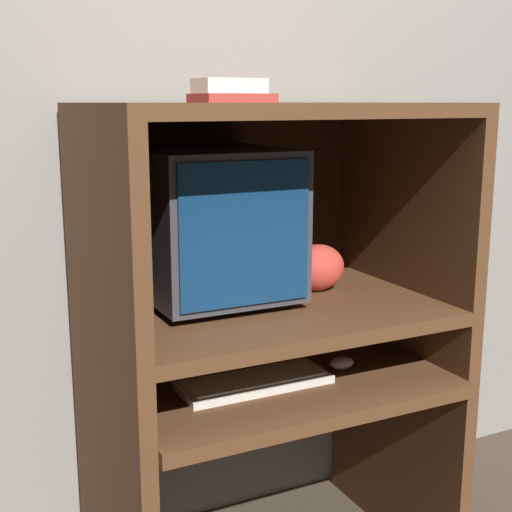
% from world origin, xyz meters
% --- Properties ---
extents(wall_back, '(6.00, 0.06, 2.60)m').
position_xyz_m(wall_back, '(0.00, 0.71, 1.30)').
color(wall_back, gray).
rests_on(wall_back, ground_plane).
extents(desk_base, '(0.93, 0.67, 0.63)m').
position_xyz_m(desk_base, '(0.00, 0.29, 0.41)').
color(desk_base, '#4C2D19').
rests_on(desk_base, ground_plane).
extents(desk_monitor_shelf, '(0.93, 0.65, 0.19)m').
position_xyz_m(desk_monitor_shelf, '(0.00, 0.32, 0.77)').
color(desk_monitor_shelf, '#4C2D19').
rests_on(desk_monitor_shelf, desk_base).
extents(hutch_upper, '(0.93, 0.65, 0.53)m').
position_xyz_m(hutch_upper, '(0.00, 0.36, 1.17)').
color(hutch_upper, '#4C2D19').
rests_on(hutch_upper, desk_monitor_shelf).
extents(crt_monitor, '(0.38, 0.40, 0.41)m').
position_xyz_m(crt_monitor, '(-0.12, 0.41, 1.03)').
color(crt_monitor, '#333338').
rests_on(crt_monitor, desk_monitor_shelf).
extents(keyboard, '(0.40, 0.15, 0.03)m').
position_xyz_m(keyboard, '(-0.09, 0.22, 0.64)').
color(keyboard, beige).
rests_on(keyboard, desk_base).
extents(mouse, '(0.07, 0.05, 0.03)m').
position_xyz_m(mouse, '(0.18, 0.23, 0.64)').
color(mouse, '#B7B7B7').
rests_on(mouse, desk_base).
extents(snack_bag, '(0.16, 0.12, 0.13)m').
position_xyz_m(snack_bag, '(0.18, 0.37, 0.88)').
color(snack_bag, '#BC382D').
rests_on(snack_bag, desk_monitor_shelf).
extents(book_stack, '(0.17, 0.14, 0.06)m').
position_xyz_m(book_stack, '(-0.15, 0.23, 1.37)').
color(book_stack, maroon).
rests_on(book_stack, hutch_upper).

